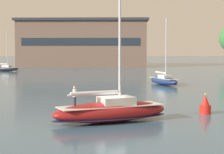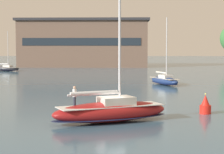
{
  "view_description": "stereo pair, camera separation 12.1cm",
  "coord_description": "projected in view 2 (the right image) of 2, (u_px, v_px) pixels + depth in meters",
  "views": [
    {
      "loc": [
        1.35,
        -36.59,
        6.63
      ],
      "look_at": [
        0.0,
        3.0,
        3.61
      ],
      "focal_mm": 70.0,
      "sensor_mm": 36.0,
      "label": 1
    },
    {
      "loc": [
        1.47,
        -36.59,
        6.63
      ],
      "look_at": [
        0.0,
        3.0,
        3.61
      ],
      "focal_mm": 70.0,
      "sensor_mm": 36.0,
      "label": 2
    }
  ],
  "objects": [
    {
      "name": "sailboat_moored_mid_channel",
      "position": [
        165.0,
        80.0,
        70.49
      ],
      "size": [
        5.24,
        8.06,
        10.8
      ],
      "color": "navy",
      "rests_on": "ground"
    },
    {
      "name": "sailboat_main",
      "position": [
        111.0,
        111.0,
        36.95
      ],
      "size": [
        10.64,
        7.12,
        14.3
      ],
      "color": "maroon",
      "rests_on": "ground"
    },
    {
      "name": "waterfront_building",
      "position": [
        84.0,
        43.0,
        125.81
      ],
      "size": [
        37.58,
        13.26,
        13.78
      ],
      "color": "brown",
      "rests_on": "ground"
    },
    {
      "name": "channel_buoy",
      "position": [
        205.0,
        106.0,
        41.32
      ],
      "size": [
        1.08,
        1.08,
        1.96
      ],
      "color": "red",
      "rests_on": "ground"
    },
    {
      "name": "ground_plane",
      "position": [
        111.0,
        122.0,
        37.02
      ],
      "size": [
        400.0,
        400.0,
        0.0
      ],
      "primitive_type": "plane",
      "color": "#42667F"
    },
    {
      "name": "sailboat_moored_far_slip",
      "position": [
        6.0,
        68.0,
        105.87
      ],
      "size": [
        7.28,
        3.95,
        9.65
      ],
      "color": "#232328",
      "rests_on": "ground"
    }
  ]
}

